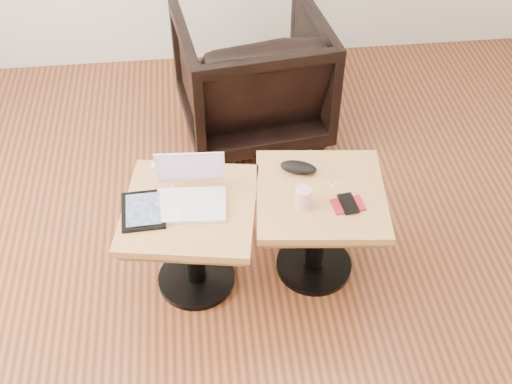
{
  "coord_description": "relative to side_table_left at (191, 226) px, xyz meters",
  "views": [
    {
      "loc": [
        -0.28,
        -1.79,
        2.5
      ],
      "look_at": [
        -0.06,
        0.21,
        0.57
      ],
      "focal_mm": 45.0,
      "sensor_mm": 36.0,
      "label": 1
    }
  ],
  "objects": [
    {
      "name": "room_shell",
      "position": [
        0.35,
        -0.21,
        0.96
      ],
      "size": [
        4.52,
        4.52,
        2.71
      ],
      "color": "#472A13",
      "rests_on": "ground"
    },
    {
      "name": "side_table_left",
      "position": [
        0.0,
        0.0,
        0.0
      ],
      "size": [
        0.67,
        0.67,
        0.52
      ],
      "rotation": [
        0.0,
        0.0,
        -0.18
      ],
      "color": "black",
      "rests_on": "ground"
    },
    {
      "name": "side_table_right",
      "position": [
        0.59,
        0.02,
        0.0
      ],
      "size": [
        0.63,
        0.63,
        0.52
      ],
      "rotation": [
        0.0,
        0.0,
        -0.11
      ],
      "color": "black",
      "rests_on": "ground"
    },
    {
      "name": "laptop",
      "position": [
        0.01,
        0.04,
        0.17
      ],
      "size": [
        0.32,
        0.28,
        0.21
      ],
      "rotation": [
        0.0,
        0.0,
        -0.07
      ],
      "color": "white",
      "rests_on": "side_table_left"
    },
    {
      "name": "tablet",
      "position": [
        -0.2,
        -0.02,
        0.14
      ],
      "size": [
        0.19,
        0.24,
        0.02
      ],
      "rotation": [
        0.0,
        0.0,
        0.04
      ],
      "color": "black",
      "rests_on": "side_table_left"
    },
    {
      "name": "charging_adapter",
      "position": [
        -0.14,
        0.26,
        0.14
      ],
      "size": [
        0.05,
        0.05,
        0.03
      ],
      "primitive_type": "cube",
      "rotation": [
        0.0,
        0.0,
        -0.08
      ],
      "color": "white",
      "rests_on": "side_table_left"
    },
    {
      "name": "glasses_case",
      "position": [
        0.51,
        0.16,
        0.16
      ],
      "size": [
        0.19,
        0.13,
        0.05
      ],
      "primitive_type": "ellipsoid",
      "rotation": [
        0.0,
        0.0,
        -0.37
      ],
      "color": "black",
      "rests_on": "side_table_right"
    },
    {
      "name": "striped_cup",
      "position": [
        0.49,
        -0.05,
        0.18
      ],
      "size": [
        0.09,
        0.09,
        0.09
      ],
      "primitive_type": "cylinder",
      "rotation": [
        0.0,
        0.0,
        -0.35
      ],
      "color": "#E56787",
      "rests_on": "side_table_right"
    },
    {
      "name": "earbuds_tangle",
      "position": [
        0.66,
        0.05,
        0.14
      ],
      "size": [
        0.07,
        0.05,
        0.01
      ],
      "color": "white",
      "rests_on": "side_table_right"
    },
    {
      "name": "phone_on_sleeve",
      "position": [
        0.69,
        -0.08,
        0.14
      ],
      "size": [
        0.15,
        0.13,
        0.02
      ],
      "rotation": [
        0.0,
        0.0,
        0.11
      ],
      "color": "maroon",
      "rests_on": "side_table_right"
    },
    {
      "name": "armchair",
      "position": [
        0.4,
        1.19,
        -0.01
      ],
      "size": [
        0.92,
        0.94,
        0.77
      ],
      "primitive_type": "imported",
      "rotation": [
        0.0,
        0.0,
        3.27
      ],
      "color": "black",
      "rests_on": "ground"
    }
  ]
}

